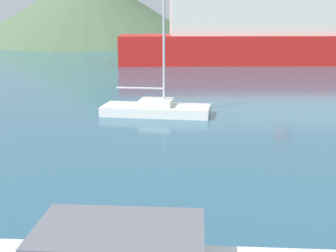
# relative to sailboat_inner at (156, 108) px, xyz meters

# --- Properties ---
(sailboat_inner) EXTENTS (5.88, 3.40, 6.60)m
(sailboat_inner) POSITION_rel_sailboat_inner_xyz_m (0.00, 0.00, 0.00)
(sailboat_inner) COLOR white
(sailboat_inner) RESTS_ON ground_plane
(ferry_distant) EXTENTS (36.51, 9.40, 8.45)m
(ferry_distant) POSITION_rel_sailboat_inner_xyz_m (16.21, 25.87, 2.66)
(ferry_distant) COLOR red
(ferry_distant) RESTS_ON ground_plane
(hill_central) EXTENTS (43.89, 43.89, 13.26)m
(hill_central) POSITION_rel_sailboat_inner_xyz_m (-7.39, 67.16, 6.29)
(hill_central) COLOR #4C6647
(hill_central) RESTS_ON ground_plane
(hill_east) EXTENTS (38.48, 38.48, 15.91)m
(hill_east) POSITION_rel_sailboat_inner_xyz_m (29.82, 66.45, 7.62)
(hill_east) COLOR #3D6038
(hill_east) RESTS_ON ground_plane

